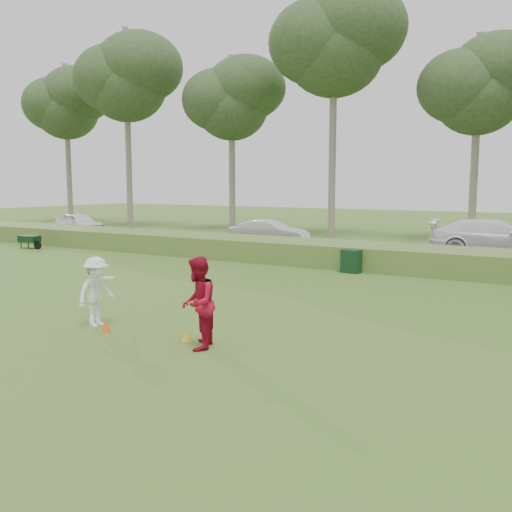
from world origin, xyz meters
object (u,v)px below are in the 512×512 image
Objects in this scene: utility_cabinet at (351,261)px; player_white at (96,292)px; cone_orange at (106,326)px; car_left at (79,223)px; car_right at (495,238)px; car_mid at (269,233)px; player_red at (198,303)px; cone_yellow at (186,335)px.

player_white is at bearing -95.23° from utility_cabinet.
cone_orange is at bearing -92.02° from utility_cabinet.
car_right is (24.85, 1.79, 0.14)m from car_left.
player_white is 10.82m from utility_cabinet.
car_mid is (-5.29, 16.73, 0.62)m from cone_orange.
car_mid is (-7.87, 16.71, -0.20)m from player_red.
player_red is 10.92m from utility_cabinet.
player_white is at bearing 151.77° from car_right.
cone_orange is (0.57, -0.29, -0.69)m from player_white.
player_red reaches higher than cone_yellow.
car_right reaches higher than car_mid.
car_left is (-21.47, 16.32, 0.62)m from cone_yellow.
player_white is 0.40× the size of car_mid.
car_right is at bearing 69.02° from utility_cabinet.
car_right is (3.39, 18.10, 0.76)m from cone_yellow.
cone_orange is 11.01m from utility_cabinet.
car_left is at bearing 48.97° from player_white.
car_right reaches higher than cone_yellow.
car_left is 14.14m from car_mid.
player_white is 0.94m from cone_orange.
player_red reaches higher than cone_orange.
player_white reaches higher than car_mid.
car_mid is at bearing -79.02° from car_left.
player_white is 1.89× the size of utility_cabinet.
player_white is 17.11m from car_mid.
cone_orange is 0.06× the size of car_mid.
cone_orange is 2.06m from cone_yellow.
player_red is 27.59m from car_left.
player_white is 6.65× the size of cone_yellow.
player_red is (3.15, -0.26, 0.12)m from player_white.
player_red is at bearing 161.26° from car_right.
player_red is 7.65× the size of cone_yellow.
car_right is (5.99, 18.16, 0.07)m from player_white.
cone_yellow is (-0.55, 0.31, -0.82)m from player_red.
cone_yellow is 0.06× the size of car_mid.
cone_orange reaches higher than cone_yellow.
cone_orange is 19.24m from car_right.
player_white reaches higher than car_left.
player_red reaches higher than car_mid.
car_left reaches higher than cone_yellow.
player_white is 24.98m from car_left.
player_red reaches higher than car_right.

